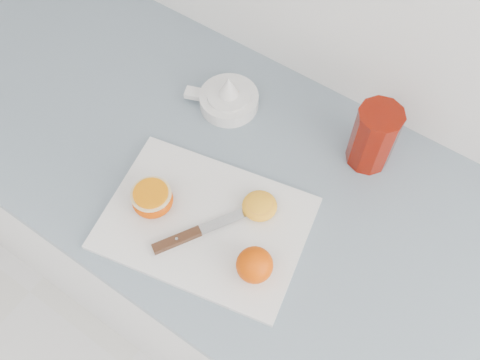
{
  "coord_description": "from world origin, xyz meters",
  "views": [
    {
      "loc": [
        0.52,
        1.24,
        1.81
      ],
      "look_at": [
        0.23,
        1.66,
        0.96
      ],
      "focal_mm": 40.0,
      "sensor_mm": 36.0,
      "label": 1
    }
  ],
  "objects_px": {
    "red_tumbler": "(373,139)",
    "cutting_board": "(205,223)",
    "counter": "(253,269)",
    "citrus_juicer": "(228,98)",
    "half_orange": "(152,199)"
  },
  "relations": [
    {
      "from": "red_tumbler",
      "to": "cutting_board",
      "type": "bearing_deg",
      "value": -120.26
    },
    {
      "from": "counter",
      "to": "citrus_juicer",
      "type": "height_order",
      "value": "citrus_juicer"
    },
    {
      "from": "counter",
      "to": "cutting_board",
      "type": "relative_size",
      "value": 6.31
    },
    {
      "from": "half_orange",
      "to": "cutting_board",
      "type": "bearing_deg",
      "value": 15.25
    },
    {
      "from": "cutting_board",
      "to": "red_tumbler",
      "type": "xyz_separation_m",
      "value": [
        0.18,
        0.31,
        0.06
      ]
    },
    {
      "from": "counter",
      "to": "red_tumbler",
      "type": "bearing_deg",
      "value": 51.47
    },
    {
      "from": "half_orange",
      "to": "red_tumbler",
      "type": "distance_m",
      "value": 0.44
    },
    {
      "from": "cutting_board",
      "to": "counter",
      "type": "bearing_deg",
      "value": 74.4
    },
    {
      "from": "half_orange",
      "to": "citrus_juicer",
      "type": "relative_size",
      "value": 0.49
    },
    {
      "from": "half_orange",
      "to": "red_tumbler",
      "type": "xyz_separation_m",
      "value": [
        0.28,
        0.34,
        0.03
      ]
    },
    {
      "from": "counter",
      "to": "citrus_juicer",
      "type": "relative_size",
      "value": 14.82
    },
    {
      "from": "cutting_board",
      "to": "citrus_juicer",
      "type": "relative_size",
      "value": 2.35
    },
    {
      "from": "citrus_juicer",
      "to": "red_tumbler",
      "type": "height_order",
      "value": "red_tumbler"
    },
    {
      "from": "counter",
      "to": "cutting_board",
      "type": "distance_m",
      "value": 0.47
    },
    {
      "from": "cutting_board",
      "to": "citrus_juicer",
      "type": "distance_m",
      "value": 0.29
    }
  ]
}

